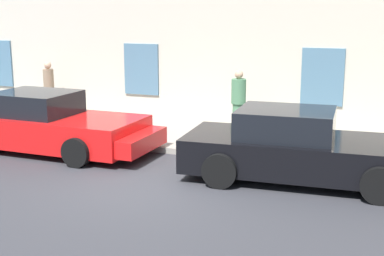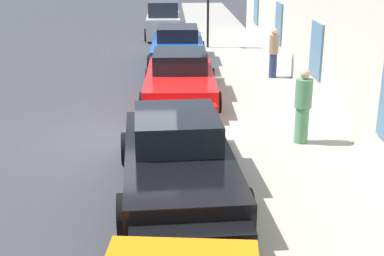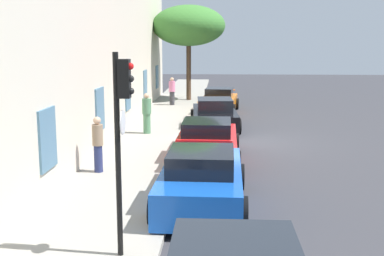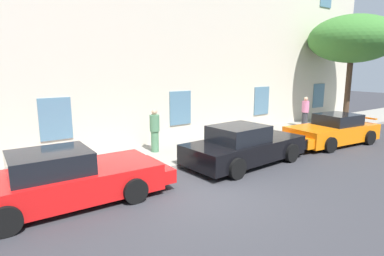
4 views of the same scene
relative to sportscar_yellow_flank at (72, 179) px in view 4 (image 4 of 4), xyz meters
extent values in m
plane|color=#333338|center=(3.13, -1.39, -0.60)|extent=(80.00, 80.00, 0.00)
cube|color=gray|center=(3.13, 2.24, -0.53)|extent=(60.00, 3.11, 0.14)
cube|color=slate|center=(0.49, 3.76, 1.00)|extent=(1.10, 0.06, 1.50)
cube|color=slate|center=(5.76, 3.76, 1.00)|extent=(1.10, 0.06, 1.50)
cube|color=slate|center=(11.03, 3.76, 1.00)|extent=(1.10, 0.06, 1.50)
cube|color=slate|center=(16.29, 3.76, 1.00)|extent=(1.10, 0.06, 1.50)
cube|color=red|center=(-0.15, 0.00, -0.09)|extent=(4.63, 2.01, 0.69)
cube|color=black|center=(-0.49, 0.01, 0.53)|extent=(1.87, 1.58, 0.54)
cube|color=red|center=(1.88, -0.03, -0.17)|extent=(1.41, 1.80, 0.38)
cylinder|color=black|center=(1.30, 0.94, -0.28)|extent=(0.65, 0.25, 0.65)
cylinder|color=black|center=(1.26, -0.99, -0.28)|extent=(0.65, 0.25, 0.65)
cylinder|color=black|center=(-1.59, -0.94, -0.28)|extent=(0.65, 0.25, 0.65)
cube|color=black|center=(5.93, -0.16, -0.08)|extent=(4.72, 2.18, 0.67)
cube|color=black|center=(5.59, -0.18, 0.53)|extent=(1.93, 1.63, 0.55)
cube|color=black|center=(7.96, -0.04, -0.16)|extent=(1.49, 1.83, 0.37)
cylinder|color=black|center=(7.30, 0.87, -0.26)|extent=(0.69, 0.28, 0.68)
cylinder|color=black|center=(7.42, -1.03, -0.26)|extent=(0.69, 0.28, 0.68)
cylinder|color=black|center=(4.45, 0.70, -0.26)|extent=(0.69, 0.28, 0.68)
cylinder|color=black|center=(4.56, -1.20, -0.26)|extent=(0.69, 0.28, 0.68)
cube|color=orange|center=(11.17, -0.35, -0.09)|extent=(4.46, 2.24, 0.69)
cube|color=black|center=(11.49, -0.38, 0.49)|extent=(1.85, 1.62, 0.48)
cube|color=orange|center=(9.28, -0.16, -0.18)|extent=(1.45, 1.80, 0.38)
cube|color=orange|center=(13.13, -0.54, 0.47)|extent=(0.31, 1.56, 0.06)
cylinder|color=black|center=(9.75, -1.13, -0.28)|extent=(0.66, 0.30, 0.64)
cylinder|color=black|center=(9.93, 0.69, -0.28)|extent=(0.66, 0.30, 0.64)
cylinder|color=black|center=(12.40, -1.39, -0.28)|extent=(0.66, 0.30, 0.64)
cylinder|color=black|center=(12.58, 0.43, -0.28)|extent=(0.66, 0.30, 0.64)
cylinder|color=#473323|center=(15.79, 1.62, 1.47)|extent=(0.31, 0.31, 3.87)
ellipsoid|color=#38722D|center=(15.79, 1.62, 4.32)|extent=(4.70, 4.70, 2.61)
cylinder|color=#333338|center=(13.13, 2.47, -0.06)|extent=(0.42, 0.42, 0.80)
cylinder|color=pink|center=(13.13, 2.47, 0.65)|extent=(0.53, 0.53, 0.62)
sphere|color=tan|center=(13.13, 2.47, 1.08)|extent=(0.22, 0.22, 0.22)
cylinder|color=#4C7F59|center=(3.82, 2.62, -0.05)|extent=(0.40, 0.40, 0.82)
cylinder|color=#4C7F59|center=(3.82, 2.62, 0.68)|extent=(0.50, 0.50, 0.63)
sphere|color=tan|center=(3.82, 2.62, 1.11)|extent=(0.22, 0.22, 0.22)
camera|label=1|loc=(7.48, -10.34, 2.68)|focal=49.48mm
camera|label=2|loc=(14.85, -0.29, 3.72)|focal=49.51mm
camera|label=3|loc=(-16.21, -0.39, 3.34)|focal=45.91mm
camera|label=4|loc=(-1.92, -7.98, 2.81)|focal=29.52mm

